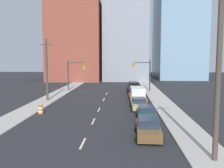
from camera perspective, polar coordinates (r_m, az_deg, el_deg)
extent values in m
cube|color=#ADA89E|center=(55.87, -8.93, -0.40)|extent=(2.96, 88.78, 0.12)
cube|color=#ADA89E|center=(54.99, 8.23, -0.49)|extent=(2.96, 88.78, 0.12)
cube|color=beige|center=(18.74, -6.70, -13.30)|extent=(0.16, 2.40, 0.01)
cube|color=beige|center=(24.79, -4.28, -8.47)|extent=(0.16, 2.40, 0.01)
cube|color=beige|center=(30.17, -3.00, -5.85)|extent=(0.16, 2.40, 0.01)
cube|color=beige|center=(37.47, -1.87, -3.52)|extent=(0.16, 2.40, 0.01)
cube|color=beige|center=(43.53, -1.23, -2.19)|extent=(0.16, 2.40, 0.01)
cube|color=brown|center=(71.21, -8.10, 9.38)|extent=(14.00, 16.00, 21.00)
cube|color=gray|center=(74.22, 3.08, 11.75)|extent=(12.00, 20.00, 27.35)
cube|color=#7A9EB7|center=(80.35, 14.85, 13.85)|extent=(13.00, 20.00, 34.97)
cylinder|color=#38383D|center=(47.44, -9.98, 1.88)|extent=(0.24, 0.24, 5.76)
cylinder|color=#38383D|center=(47.02, -8.23, 4.90)|extent=(3.02, 0.16, 0.16)
cube|color=#B79319|center=(46.78, -6.40, 4.15)|extent=(0.34, 0.32, 1.10)
cylinder|color=#4C0C0C|center=(46.60, -6.44, 4.56)|extent=(0.22, 0.04, 0.22)
cylinder|color=#593F0C|center=(46.61, -6.43, 4.14)|extent=(0.22, 0.04, 0.22)
cylinder|color=#26E53F|center=(46.62, -6.43, 3.72)|extent=(0.22, 0.04, 0.22)
cylinder|color=#38383D|center=(46.54, 8.66, 1.83)|extent=(0.24, 0.24, 5.76)
cylinder|color=#38383D|center=(46.30, 6.85, 4.91)|extent=(3.02, 0.16, 0.16)
cube|color=#B79319|center=(46.23, 4.97, 4.14)|extent=(0.34, 0.32, 1.10)
cylinder|color=#4C0C0C|center=(46.05, 4.98, 4.56)|extent=(0.22, 0.04, 0.22)
cylinder|color=#593F0C|center=(46.06, 4.97, 4.14)|extent=(0.22, 0.04, 0.22)
cylinder|color=#26E53F|center=(46.07, 4.97, 3.71)|extent=(0.22, 0.04, 0.22)
cylinder|color=#473D33|center=(15.60, 23.15, 2.61)|extent=(0.32, 0.32, 10.78)
cylinder|color=#473D33|center=(36.74, -14.70, 3.02)|extent=(0.32, 0.32, 8.84)
cube|color=#473D33|center=(36.75, -14.85, 8.67)|extent=(1.60, 0.14, 0.14)
cylinder|color=orange|center=(28.98, -16.00, -6.38)|extent=(0.56, 0.56, 0.19)
cylinder|color=white|center=(28.94, -16.01, -6.02)|extent=(0.56, 0.56, 0.19)
cylinder|color=orange|center=(28.90, -16.02, -5.65)|extent=(0.56, 0.56, 0.19)
cylinder|color=white|center=(28.87, -16.03, -5.28)|extent=(0.56, 0.56, 0.19)
cylinder|color=orange|center=(28.83, -16.04, -4.91)|extent=(0.56, 0.56, 0.19)
cube|color=brown|center=(20.15, 8.29, -10.39)|extent=(1.96, 4.61, 0.69)
cube|color=#1E2838|center=(19.98, 8.32, -8.59)|extent=(1.65, 2.10, 0.63)
cylinder|color=black|center=(21.52, 5.55, -9.83)|extent=(0.24, 0.66, 0.65)
cylinder|color=black|center=(21.63, 10.55, -9.83)|extent=(0.24, 0.66, 0.65)
cylinder|color=black|center=(18.82, 5.66, -12.17)|extent=(0.24, 0.66, 0.65)
cylinder|color=black|center=(18.95, 11.42, -12.14)|extent=(0.24, 0.66, 0.65)
cube|color=#1E6033|center=(25.40, 7.88, -7.04)|extent=(1.75, 4.77, 0.62)
cube|color=#1E2838|center=(25.28, 7.90, -5.71)|extent=(1.54, 2.15, 0.58)
cylinder|color=black|center=(26.81, 5.64, -6.69)|extent=(0.22, 0.63, 0.63)
cylinder|color=black|center=(26.97, 9.52, -6.67)|extent=(0.22, 0.63, 0.63)
cylinder|color=black|center=(23.94, 6.02, -8.24)|extent=(0.22, 0.63, 0.63)
cylinder|color=black|center=(24.12, 10.37, -8.20)|extent=(0.22, 0.63, 0.63)
cube|color=tan|center=(30.55, 6.16, -4.79)|extent=(1.93, 4.44, 0.60)
cube|color=#1E2838|center=(30.45, 6.17, -3.70)|extent=(1.64, 2.02, 0.58)
cylinder|color=black|center=(31.84, 4.26, -4.59)|extent=(0.24, 0.71, 0.71)
cylinder|color=black|center=(32.00, 7.60, -4.57)|extent=(0.24, 0.71, 0.71)
cylinder|color=black|center=(29.17, 4.57, -5.57)|extent=(0.24, 0.71, 0.71)
cylinder|color=black|center=(29.35, 8.22, -5.54)|extent=(0.24, 0.71, 0.71)
cube|color=orange|center=(36.60, 5.75, -3.10)|extent=(2.42, 6.18, 0.52)
cube|color=silver|center=(36.17, 5.81, -1.76)|extent=(2.07, 3.85, 1.29)
cylinder|color=black|center=(38.39, 3.82, -2.83)|extent=(0.24, 0.65, 0.64)
cylinder|color=black|center=(38.59, 7.16, -2.81)|extent=(0.24, 0.65, 0.64)
cylinder|color=black|center=(34.67, 4.18, -3.78)|extent=(0.24, 0.65, 0.64)
cylinder|color=black|center=(34.89, 7.88, -3.76)|extent=(0.24, 0.65, 0.64)
cube|color=black|center=(43.78, 5.01, -1.37)|extent=(2.18, 6.05, 0.87)
cube|color=black|center=(44.58, 4.95, -0.13)|extent=(1.84, 1.84, 0.85)
cylinder|color=black|center=(45.61, 3.54, -1.45)|extent=(0.23, 0.61, 0.61)
cylinder|color=black|center=(45.74, 6.18, -1.45)|extent=(0.23, 0.61, 0.61)
cylinder|color=black|center=(41.92, 3.74, -2.10)|extent=(0.23, 0.61, 0.61)
cylinder|color=black|center=(42.07, 6.61, -2.10)|extent=(0.23, 0.61, 0.61)
cube|color=gold|center=(50.63, 4.79, -0.49)|extent=(1.89, 4.50, 0.67)
cube|color=#1E2838|center=(50.57, 4.79, 0.22)|extent=(1.60, 2.05, 0.61)
cylinder|color=black|center=(51.97, 3.69, -0.54)|extent=(0.24, 0.62, 0.61)
cylinder|color=black|center=(52.09, 5.67, -0.54)|extent=(0.24, 0.62, 0.61)
cylinder|color=black|center=(49.24, 3.85, -0.90)|extent=(0.24, 0.62, 0.61)
cylinder|color=black|center=(49.36, 5.94, -0.90)|extent=(0.24, 0.62, 0.61)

